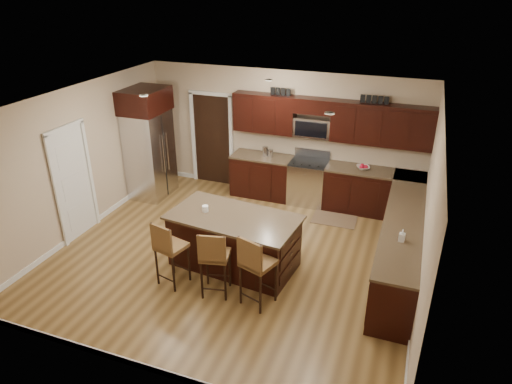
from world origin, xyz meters
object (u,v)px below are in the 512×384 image
at_px(stool_left, 168,247).
at_px(stool_mid, 214,256).
at_px(range, 308,182).
at_px(island, 234,242).
at_px(refrigerator, 149,143).
at_px(stool_right, 255,264).

relative_size(stool_left, stool_mid, 0.99).
relative_size(range, stool_mid, 1.00).
bearing_deg(island, refrigerator, 151.32).
relative_size(range, stool_left, 1.01).
distance_m(island, refrigerator, 3.43).
bearing_deg(range, stool_left, -109.97).
distance_m(stool_left, refrigerator, 3.45).
relative_size(stool_mid, stool_right, 0.96).
relative_size(stool_mid, refrigerator, 0.47).
bearing_deg(stool_right, range, 110.52).
bearing_deg(stool_left, refrigerator, 140.17).
relative_size(stool_right, refrigerator, 0.49).
height_order(range, stool_right, stool_right).
bearing_deg(stool_right, stool_left, -161.51).
distance_m(island, stool_right, 1.12).
relative_size(stool_left, refrigerator, 0.47).
bearing_deg(refrigerator, island, -34.88).
bearing_deg(refrigerator, range, 13.54).
xyz_separation_m(stool_left, refrigerator, (-2.01, 2.75, 0.52)).
relative_size(range, refrigerator, 0.47).
bearing_deg(refrigerator, stool_left, -53.86).
xyz_separation_m(range, stool_left, (-1.29, -3.55, 0.21)).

